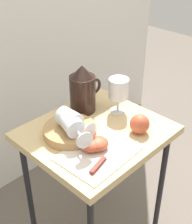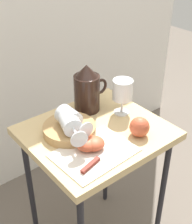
# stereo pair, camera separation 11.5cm
# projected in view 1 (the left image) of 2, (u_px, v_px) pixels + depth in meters

# --- Properties ---
(table) EXTENTS (0.51, 0.45, 0.67)m
(table) POSITION_uv_depth(u_px,v_px,m) (96.00, 146.00, 1.23)
(table) COLOR tan
(table) RESTS_ON ground_plane
(linen_napkin) EXTENTS (0.27, 0.21, 0.00)m
(linen_napkin) POSITION_uv_depth(u_px,v_px,m) (99.00, 153.00, 1.08)
(linen_napkin) COLOR silver
(linen_napkin) RESTS_ON table
(basket_tray) EXTENTS (0.19, 0.19, 0.03)m
(basket_tray) POSITION_uv_depth(u_px,v_px,m) (70.00, 131.00, 1.16)
(basket_tray) COLOR #AD8451
(basket_tray) RESTS_ON table
(pitcher) EXTENTS (0.16, 0.10, 0.20)m
(pitcher) POSITION_uv_depth(u_px,v_px,m) (83.00, 93.00, 1.27)
(pitcher) COLOR black
(pitcher) RESTS_ON table
(wine_glass_upright) EXTENTS (0.08, 0.08, 0.15)m
(wine_glass_upright) POSITION_uv_depth(u_px,v_px,m) (118.00, 90.00, 1.25)
(wine_glass_upright) COLOR silver
(wine_glass_upright) RESTS_ON table
(wine_glass_tipped_near) EXTENTS (0.11, 0.17, 0.07)m
(wine_glass_tipped_near) POSITION_uv_depth(u_px,v_px,m) (72.00, 124.00, 1.10)
(wine_glass_tipped_near) COLOR silver
(wine_glass_tipped_near) RESTS_ON basket_tray
(wine_glass_tipped_far) EXTENTS (0.07, 0.14, 0.07)m
(wine_glass_tipped_far) POSITION_uv_depth(u_px,v_px,m) (70.00, 120.00, 1.13)
(wine_glass_tipped_far) COLOR silver
(wine_glass_tipped_far) RESTS_ON basket_tray
(apple_half_left) EXTENTS (0.07, 0.07, 0.04)m
(apple_half_left) POSITION_uv_depth(u_px,v_px,m) (98.00, 143.00, 1.09)
(apple_half_left) COLOR #C15133
(apple_half_left) RESTS_ON linen_napkin
(apple_half_right) EXTENTS (0.07, 0.07, 0.04)m
(apple_half_right) POSITION_uv_depth(u_px,v_px,m) (91.00, 144.00, 1.08)
(apple_half_right) COLOR #C15133
(apple_half_right) RESTS_ON linen_napkin
(apple_whole) EXTENTS (0.07, 0.07, 0.07)m
(apple_whole) POSITION_uv_depth(u_px,v_px,m) (140.00, 124.00, 1.16)
(apple_whole) COLOR #C15133
(apple_whole) RESTS_ON table
(knife) EXTENTS (0.23, 0.07, 0.01)m
(knife) POSITION_uv_depth(u_px,v_px,m) (104.00, 158.00, 1.04)
(knife) COLOR silver
(knife) RESTS_ON linen_napkin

